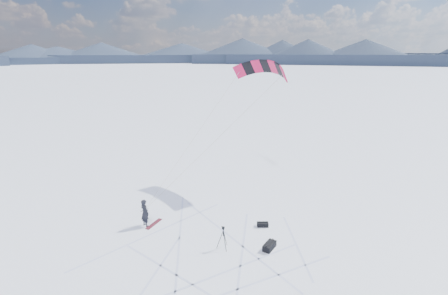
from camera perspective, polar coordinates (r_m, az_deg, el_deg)
ground at (r=19.81m, az=-3.04°, el=-16.75°), size 1800.00×1800.00×0.00m
horizon_hills at (r=17.63m, az=-3.28°, el=-3.46°), size 704.00×704.00×10.84m
snow_tracks at (r=19.06m, az=-3.50°, el=-18.23°), size 17.62×14.39×0.01m
snowkiter at (r=22.24m, az=-13.59°, el=-13.21°), size 0.61×0.77×1.85m
snowboard at (r=22.29m, az=-12.23°, el=-12.99°), size 1.38×1.05×0.04m
tripod at (r=19.03m, az=-0.14°, el=-15.05°), size 0.71×0.64×1.38m
gear_bag_a at (r=19.53m, az=7.99°, el=-16.76°), size 1.07×0.83×0.43m
gear_bag_b at (r=21.65m, az=6.82°, el=-13.27°), size 0.80×0.68×0.33m
power_kite at (r=27.04m, az=6.76°, el=13.38°), size 12.40×5.20×9.14m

